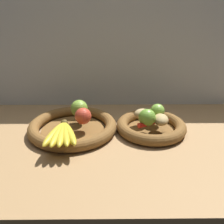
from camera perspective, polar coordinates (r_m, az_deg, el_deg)
ground_plane at (r=99.69cm, az=1.06°, el=-5.10°), size 140.00×90.00×3.00cm
back_wall at (r=119.02cm, az=0.77°, el=14.45°), size 140.00×3.00×55.00cm
fruit_bowl_left at (r=98.54cm, az=-9.20°, el=-3.45°), size 35.24×35.24×4.45cm
fruit_bowl_right at (r=98.81cm, az=9.18°, el=-3.37°), size 27.83×27.83×4.45cm
apple_green_back at (r=100.25cm, az=-7.71°, el=0.85°), size 7.04×7.04×7.04cm
apple_red_right at (r=93.73cm, az=-6.83°, el=-0.95°), size 6.45×6.45×6.45cm
banana_bunch_front at (r=85.87cm, az=-11.70°, el=-4.96°), size 12.93×18.64×3.08cm
potato_oblong at (r=98.78cm, az=7.14°, el=-0.40°), size 8.01×6.78×4.08cm
potato_small at (r=94.78cm, az=11.44°, el=-1.78°), size 6.70×8.06×4.07cm
lime_near at (r=92.69cm, az=8.26°, el=-1.28°), size 6.58×6.58×6.58cm
lime_far at (r=100.41cm, az=10.65°, el=0.29°), size 5.75×5.75×5.75cm
chili_pepper at (r=94.45cm, az=10.20°, el=-2.43°), size 14.46×7.58×2.11cm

